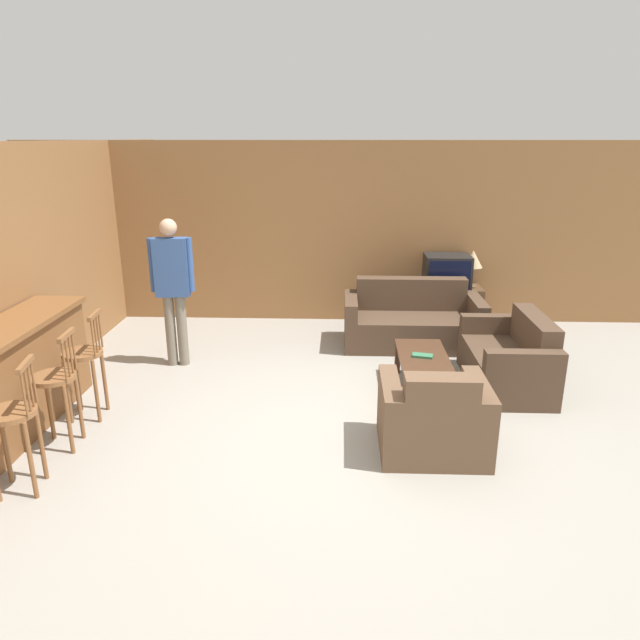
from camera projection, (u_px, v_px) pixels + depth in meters
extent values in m
plane|color=gray|center=(335.00, 433.00, 5.32)|extent=(24.00, 24.00, 0.00)
cube|color=olive|center=(339.00, 233.00, 8.29)|extent=(9.40, 0.08, 2.60)
cube|color=olive|center=(38.00, 265.00, 6.25)|extent=(0.08, 8.54, 2.60)
cylinder|color=brown|center=(10.00, 413.00, 4.27)|extent=(0.45, 0.45, 0.04)
cylinder|color=brown|center=(5.00, 446.00, 4.48)|extent=(0.04, 0.04, 0.64)
cylinder|color=brown|center=(41.00, 443.00, 4.52)|extent=(0.04, 0.04, 0.64)
cylinder|color=brown|center=(31.00, 461.00, 4.27)|extent=(0.04, 0.04, 0.64)
cylinder|color=brown|center=(34.00, 382.00, 4.35)|extent=(0.02, 0.02, 0.34)
cylinder|color=brown|center=(31.00, 386.00, 4.27)|extent=(0.02, 0.02, 0.34)
cylinder|color=brown|center=(27.00, 390.00, 4.20)|extent=(0.02, 0.02, 0.34)
cylinder|color=brown|center=(24.00, 395.00, 4.13)|extent=(0.02, 0.02, 0.34)
cube|color=brown|center=(25.00, 364.00, 4.18)|extent=(0.10, 0.32, 0.04)
cylinder|color=brown|center=(53.00, 377.00, 4.91)|extent=(0.41, 0.41, 0.04)
cylinder|color=brown|center=(50.00, 407.00, 5.13)|extent=(0.04, 0.04, 0.64)
cylinder|color=brown|center=(37.00, 421.00, 4.88)|extent=(0.04, 0.04, 0.64)
cylinder|color=brown|center=(79.00, 406.00, 5.14)|extent=(0.04, 0.04, 0.64)
cylinder|color=brown|center=(68.00, 420.00, 4.89)|extent=(0.04, 0.04, 0.64)
cylinder|color=brown|center=(74.00, 351.00, 4.96)|extent=(0.02, 0.02, 0.34)
cylinder|color=brown|center=(71.00, 355.00, 4.89)|extent=(0.02, 0.02, 0.34)
cylinder|color=brown|center=(68.00, 358.00, 4.82)|extent=(0.02, 0.02, 0.34)
cylinder|color=brown|center=(64.00, 361.00, 4.75)|extent=(0.02, 0.02, 0.34)
cube|color=brown|center=(66.00, 335.00, 4.80)|extent=(0.06, 0.32, 0.04)
cylinder|color=brown|center=(82.00, 353.00, 5.45)|extent=(0.41, 0.41, 0.04)
cylinder|color=brown|center=(77.00, 381.00, 5.68)|extent=(0.04, 0.04, 0.64)
cylinder|color=brown|center=(68.00, 392.00, 5.42)|extent=(0.04, 0.04, 0.64)
cylinder|color=brown|center=(105.00, 380.00, 5.69)|extent=(0.04, 0.04, 0.64)
cylinder|color=brown|center=(96.00, 391.00, 5.44)|extent=(0.04, 0.04, 0.64)
cylinder|color=brown|center=(101.00, 330.00, 5.51)|extent=(0.02, 0.02, 0.34)
cylinder|color=brown|center=(98.00, 333.00, 5.44)|extent=(0.02, 0.02, 0.34)
cylinder|color=brown|center=(96.00, 335.00, 5.37)|extent=(0.02, 0.02, 0.34)
cylinder|color=brown|center=(93.00, 338.00, 5.29)|extent=(0.02, 0.02, 0.34)
cube|color=brown|center=(94.00, 315.00, 5.34)|extent=(0.07, 0.32, 0.04)
cube|color=#4C3828|center=(412.00, 330.00, 7.51)|extent=(1.47, 0.85, 0.41)
cube|color=#4C3828|center=(411.00, 293.00, 7.68)|extent=(1.47, 0.22, 0.43)
cube|color=#4C3828|center=(351.00, 321.00, 7.51)|extent=(0.16, 0.85, 0.65)
cube|color=#4C3828|center=(475.00, 323.00, 7.45)|extent=(0.16, 0.85, 0.65)
cube|color=brown|center=(432.00, 428.00, 4.99)|extent=(0.60, 0.81, 0.41)
cube|color=brown|center=(441.00, 400.00, 4.59)|extent=(0.60, 0.22, 0.41)
cube|color=brown|center=(477.00, 417.00, 4.95)|extent=(0.16, 0.81, 0.64)
cube|color=brown|center=(390.00, 416.00, 4.97)|extent=(0.16, 0.81, 0.64)
cube|color=#4C3828|center=(505.00, 368.00, 6.29)|extent=(0.78, 1.04, 0.41)
cube|color=#4C3828|center=(535.00, 334.00, 6.16)|extent=(0.22, 1.04, 0.40)
cube|color=#4C3828|center=(492.00, 340.00, 6.83)|extent=(0.78, 0.16, 0.63)
cube|color=#4C3828|center=(522.00, 381.00, 5.69)|extent=(0.78, 0.16, 0.63)
cube|color=#472D1E|center=(423.00, 357.00, 6.10)|extent=(0.52, 1.05, 0.04)
cube|color=#472D1E|center=(406.00, 393.00, 5.71)|extent=(0.06, 0.06, 0.37)
cube|color=#472D1E|center=(451.00, 394.00, 5.70)|extent=(0.06, 0.06, 0.37)
cube|color=#472D1E|center=(397.00, 358.00, 6.63)|extent=(0.06, 0.06, 0.37)
cube|color=#472D1E|center=(436.00, 358.00, 6.62)|extent=(0.06, 0.06, 0.37)
cube|color=#513823|center=(444.00, 307.00, 8.23)|extent=(1.02, 0.46, 0.60)
cube|color=black|center=(447.00, 271.00, 8.07)|extent=(0.63, 0.47, 0.46)
cube|color=black|center=(450.00, 275.00, 7.84)|extent=(0.56, 0.01, 0.39)
cube|color=#33704C|center=(422.00, 356.00, 6.05)|extent=(0.24, 0.16, 0.03)
cylinder|color=brown|center=(471.00, 286.00, 8.12)|extent=(0.16, 0.16, 0.02)
cylinder|color=brown|center=(471.00, 276.00, 8.08)|extent=(0.03, 0.03, 0.27)
cone|color=tan|center=(473.00, 259.00, 8.00)|extent=(0.28, 0.28, 0.24)
cylinder|color=#756B5B|center=(171.00, 331.00, 6.81)|extent=(0.12, 0.12, 0.86)
cylinder|color=#756B5B|center=(182.00, 330.00, 6.82)|extent=(0.12, 0.12, 0.86)
cube|color=#335189|center=(171.00, 267.00, 6.58)|extent=(0.40, 0.19, 0.68)
cylinder|color=#335189|center=(152.00, 265.00, 6.56)|extent=(0.08, 0.08, 0.63)
cylinder|color=#335189|center=(190.00, 265.00, 6.58)|extent=(0.08, 0.08, 0.63)
sphere|color=tan|center=(168.00, 227.00, 6.44)|extent=(0.20, 0.20, 0.20)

